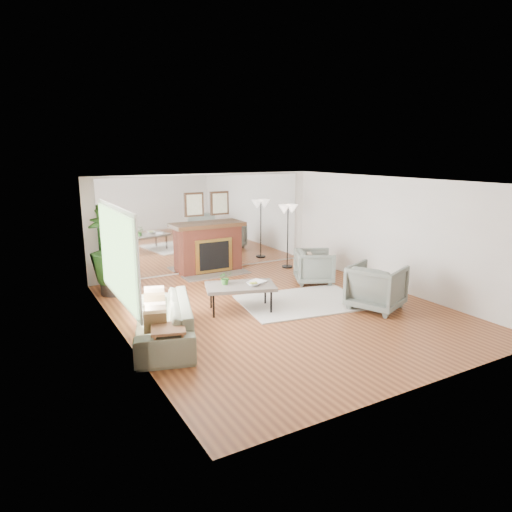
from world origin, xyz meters
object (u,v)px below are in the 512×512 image
armchair_front (376,287)px  potted_ficus (111,249)px  armchair_back (314,267)px  floor_lamp (288,214)px  sofa (163,321)px  side_table (168,333)px  fireplace (211,247)px  coffee_table (240,287)px

armchair_front → potted_ficus: 5.57m
armchair_back → floor_lamp: 1.89m
sofa → potted_ficus: 3.02m
armchair_front → potted_ficus: size_ratio=0.52×
side_table → floor_lamp: floor_lamp is taller
sofa → floor_lamp: (4.44, 3.05, 1.11)m
floor_lamp → side_table: bearing=-139.8°
potted_ficus → armchair_back: bearing=-18.5°
armchair_front → floor_lamp: bearing=-27.9°
armchair_back → floor_lamp: bearing=16.8°
armchair_front → armchair_back: bearing=-24.3°
armchair_back → potted_ficus: bearing=98.0°
fireplace → sofa: fireplace is taller
coffee_table → armchair_front: (2.38, -1.20, -0.04)m
potted_ficus → floor_lamp: (4.59, 0.11, 0.44)m
potted_ficus → floor_lamp: bearing=1.4°
fireplace → armchair_front: bearing=-68.0°
sofa → armchair_front: armchair_front is taller
fireplace → coffee_table: 3.05m
coffee_table → floor_lamp: 3.76m
armchair_back → side_table: armchair_back is taller
coffee_table → armchair_back: bearing=20.0°
armchair_front → floor_lamp: floor_lamp is taller
sofa → potted_ficus: bearing=-160.3°
armchair_back → potted_ficus: 4.60m
coffee_table → armchair_front: armchair_front is taller
sofa → armchair_front: (4.13, -0.59, 0.12)m
floor_lamp → potted_ficus: bearing=-178.6°
coffee_table → sofa: bearing=-160.7°
armchair_front → floor_lamp: 3.78m
fireplace → armchair_front: (1.68, -4.16, -0.21)m
coffee_table → armchair_front: 2.66m
armchair_back → floor_lamp: size_ratio=0.52×
fireplace → floor_lamp: size_ratio=1.22×
coffee_table → armchair_front: size_ratio=1.53×
coffee_table → floor_lamp: size_ratio=0.89×
fireplace → potted_ficus: size_ratio=1.10×
potted_ficus → floor_lamp: 4.62m
fireplace → sofa: (-2.45, -3.57, -0.33)m
armchair_back → floor_lamp: (0.27, 1.56, 1.04)m
sofa → armchair_back: armchair_back is taller
side_table → sofa: bearing=77.0°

